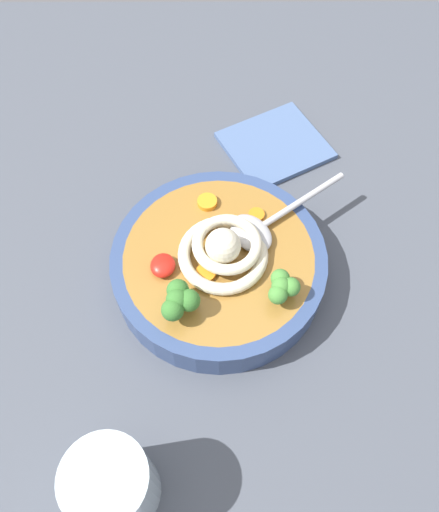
{
  "coord_description": "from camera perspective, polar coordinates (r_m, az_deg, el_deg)",
  "views": [
    {
      "loc": [
        -32.62,
        -0.12,
        60.26
      ],
      "look_at": [
        -1.76,
        -0.22,
        8.09
      ],
      "focal_mm": 35.79,
      "sensor_mm": 36.0,
      "label": 1
    }
  ],
  "objects": [
    {
      "name": "broccoli_floret_left",
      "position": [
        0.57,
        6.92,
        -3.43
      ],
      "size": [
        4.24,
        3.65,
        3.35
      ],
      "color": "#7A9E60",
      "rests_on": "soup_bowl"
    },
    {
      "name": "carrot_slice_far",
      "position": [
        0.65,
        -1.5,
        6.05
      ],
      "size": [
        2.51,
        2.51,
        0.71
      ],
      "primitive_type": "cylinder",
      "color": "orange",
      "rests_on": "soup_bowl"
    },
    {
      "name": "chili_sauce_dollop",
      "position": [
        0.6,
        -6.47,
        -1.06
      ],
      "size": [
        3.24,
        2.92,
        1.46
      ],
      "primitive_type": "ellipsoid",
      "color": "red",
      "rests_on": "soup_bowl"
    },
    {
      "name": "carrot_slice_right",
      "position": [
        0.64,
        4.04,
        4.64
      ],
      "size": [
        2.01,
        2.01,
        0.42
      ],
      "primitive_type": "cylinder",
      "color": "orange",
      "rests_on": "soup_bowl"
    },
    {
      "name": "soup_spoon",
      "position": [
        0.62,
        4.41,
        3.2
      ],
      "size": [
        12.96,
        15.85,
        1.6
      ],
      "rotation": [
        0.0,
        0.0,
        5.35
      ],
      "color": "#B7B7BC",
      "rests_on": "soup_bowl"
    },
    {
      "name": "soup_bowl",
      "position": [
        0.63,
        0.0,
        -1.06
      ],
      "size": [
        26.0,
        26.0,
        4.7
      ],
      "color": "#334775",
      "rests_on": "table_slab"
    },
    {
      "name": "noodle_pile",
      "position": [
        0.59,
        0.39,
        0.71
      ],
      "size": [
        11.74,
        11.51,
        4.72
      ],
      "color": "beige",
      "rests_on": "soup_bowl"
    },
    {
      "name": "carrot_slice_beside_noodles",
      "position": [
        0.59,
        -1.69,
        -1.95
      ],
      "size": [
        2.36,
        2.36,
        0.58
      ],
      "primitive_type": "cylinder",
      "color": "orange",
      "rests_on": "soup_bowl"
    },
    {
      "name": "broccoli_floret_front",
      "position": [
        0.55,
        -4.66,
        -4.95
      ],
      "size": [
        4.89,
        4.21,
        3.87
      ],
      "color": "#7A9E60",
      "rests_on": "soup_bowl"
    },
    {
      "name": "drinking_glass",
      "position": [
        0.53,
        -11.92,
        -23.79
      ],
      "size": [
        7.93,
        7.93,
        10.46
      ],
      "primitive_type": "cylinder",
      "color": "silver",
      "rests_on": "table_slab"
    },
    {
      "name": "table_slab",
      "position": [
        0.67,
        -0.19,
        -1.49
      ],
      "size": [
        110.94,
        110.94,
        3.4
      ],
      "primitive_type": "cube",
      "color": "#474C56",
      "rests_on": "ground"
    },
    {
      "name": "folded_napkin",
      "position": [
        0.77,
        6.12,
        12.2
      ],
      "size": [
        17.46,
        18.04,
        0.8
      ],
      "primitive_type": "cube",
      "rotation": [
        0.0,
        0.0,
        0.49
      ],
      "color": "#4C6693",
      "rests_on": "table_slab"
    }
  ]
}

